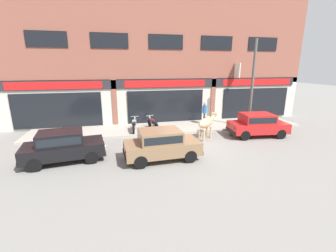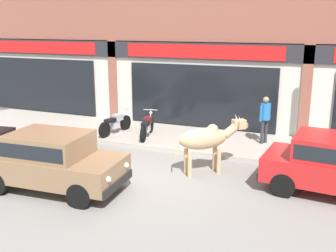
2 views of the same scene
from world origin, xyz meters
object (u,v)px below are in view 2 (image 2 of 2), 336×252
cow (206,139)px  motorcycle_0 (115,123)px  car_0 (52,158)px  motorcycle_1 (147,126)px  pedestrian (265,115)px

cow → motorcycle_0: (-4.15, 2.32, -0.50)m
car_0 → cow: bearing=37.2°
motorcycle_1 → pedestrian: pedestrian is taller
cow → pedestrian: bearing=70.2°
cow → motorcycle_0: 4.78m
car_0 → motorcycle_0: (-0.90, 4.79, -0.31)m
motorcycle_1 → car_0: bearing=-94.5°
cow → motorcycle_1: cow is taller
cow → pedestrian: 3.31m
pedestrian → car_0: bearing=-128.1°
cow → motorcycle_1: (-2.88, 2.35, -0.50)m
pedestrian → cow: bearing=-109.8°
car_0 → motorcycle_0: bearing=100.6°
motorcycle_0 → pedestrian: bearing=8.6°
car_0 → pedestrian: size_ratio=2.30×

